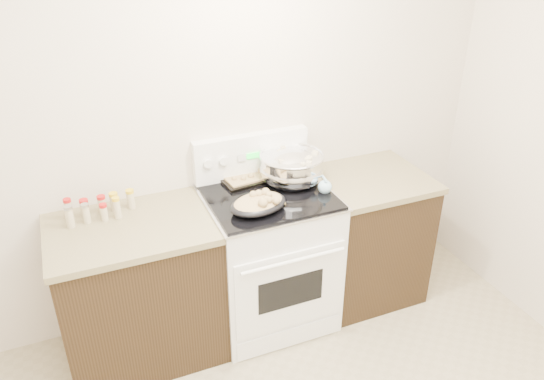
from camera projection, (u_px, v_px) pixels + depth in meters
name	position (u px, v px, depth m)	size (l,w,h in m)	color
room_shell	(340.00, 204.00, 1.58)	(4.10, 3.60, 2.75)	beige
counter_left	(140.00, 290.00, 3.17)	(0.93, 0.67, 0.92)	black
counter_right	(365.00, 235.00, 3.70)	(0.73, 0.67, 0.92)	black
kitchen_range	(269.00, 256.00, 3.43)	(0.78, 0.73, 1.22)	white
mixing_bowl	(292.00, 168.00, 3.33)	(0.46, 0.46, 0.24)	silver
roasting_pan	(259.00, 203.00, 3.02)	(0.39, 0.31, 0.12)	black
baking_sheet	(253.00, 173.00, 3.43)	(0.48, 0.37, 0.06)	black
wooden_spoon	(260.00, 205.00, 3.08)	(0.20, 0.18, 0.04)	tan
blue_ladle	(325.00, 186.00, 3.24)	(0.12, 0.28, 0.11)	#97C7E1
spice_jars	(98.00, 208.00, 3.00)	(0.39, 0.14, 0.13)	#BFB28C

